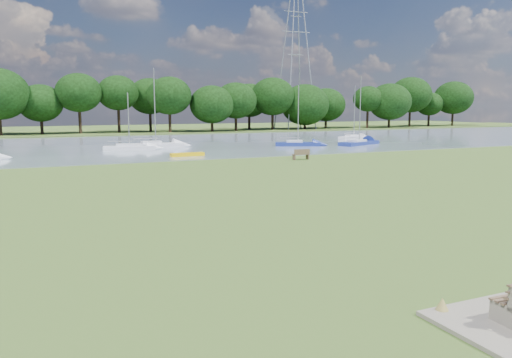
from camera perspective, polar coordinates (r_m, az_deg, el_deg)
name	(u,v)px	position (r m, az deg, el deg)	size (l,w,h in m)	color
ground	(269,209)	(23.81, 1.49, -3.44)	(220.00, 220.00, 0.00)	#5A702F
river	(123,146)	(64.00, -14.99, 3.72)	(220.00, 40.00, 0.10)	slate
far_bank	(95,133)	(93.69, -17.95, 4.98)	(220.00, 20.00, 0.40)	#4C6626
riverbank_bench	(301,154)	(45.59, 5.19, 2.82)	(1.60, 0.51, 0.98)	brown
kayak	(187,154)	(48.67, -7.85, 2.80)	(3.28, 0.77, 0.33)	#ECBC06
pylon	(296,32)	(104.62, 4.58, 16.43)	(6.34, 4.44, 31.64)	#8E929C
tree_line	(145,97)	(90.91, -12.55, 9.09)	(158.86, 8.82, 10.67)	black
sailboat_0	(359,142)	(63.59, 11.67, 4.21)	(6.92, 4.36, 8.40)	navy
sailboat_1	(297,143)	(60.67, 4.75, 4.18)	(5.57, 3.66, 7.25)	navy
sailboat_5	(353,136)	(74.19, 11.08, 4.80)	(5.29, 2.58, 7.72)	white
sailboat_6	(129,146)	(56.72, -14.33, 3.63)	(5.78, 2.57, 6.24)	white
sailboat_7	(155,144)	(59.11, -11.46, 3.99)	(6.39, 2.01, 9.08)	white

